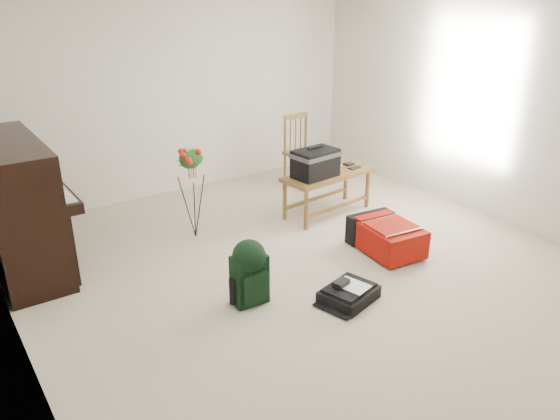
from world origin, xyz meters
TOP-DOWN VIEW (x-y plane):
  - floor at (0.00, 0.00)m, footprint 5.00×5.50m
  - wall_back at (0.00, 2.75)m, footprint 5.00×0.04m
  - wall_right at (2.50, 0.00)m, footprint 0.04×5.50m
  - piano at (-2.19, 1.60)m, footprint 0.71×1.50m
  - bench at (0.87, 1.01)m, footprint 1.16×0.56m
  - dining_chair at (1.38, 2.00)m, footprint 0.41×0.41m
  - red_suitcase at (0.86, -0.06)m, footprint 0.56×0.78m
  - black_duffel at (-0.07, -0.60)m, footprint 0.54×0.47m
  - green_backpack at (-0.78, -0.15)m, footprint 0.30×0.28m
  - flower_stand at (-0.56, 1.31)m, footprint 0.37×0.37m

SIDE VIEW (x-z plane):
  - floor at x=0.00m, z-range -0.01..0.01m
  - black_duffel at x=-0.07m, z-range -0.03..0.17m
  - red_suitcase at x=0.86m, z-range 0.01..0.32m
  - green_backpack at x=-0.78m, z-range 0.03..0.61m
  - dining_chair at x=1.38m, z-range -0.01..0.92m
  - flower_stand at x=-0.56m, z-range -0.01..1.01m
  - piano at x=-2.19m, z-range -0.03..1.22m
  - bench at x=0.87m, z-range 0.18..1.04m
  - wall_back at x=0.00m, z-range 0.00..2.50m
  - wall_right at x=2.50m, z-range 0.00..2.50m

